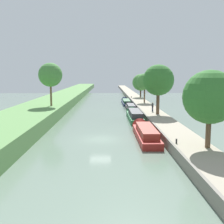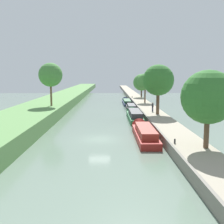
{
  "view_description": "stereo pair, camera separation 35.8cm",
  "coord_description": "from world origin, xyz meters",
  "px_view_note": "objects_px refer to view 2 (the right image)",
  "views": [
    {
      "loc": [
        0.93,
        -31.9,
        7.67
      ],
      "look_at": [
        1.63,
        16.32,
        1.0
      ],
      "focal_mm": 44.06,
      "sensor_mm": 36.0,
      "label": 1
    },
    {
      "loc": [
        1.29,
        -31.9,
        7.67
      ],
      "look_at": [
        1.63,
        16.32,
        1.0
      ],
      "focal_mm": 44.06,
      "sensor_mm": 36.0,
      "label": 2
    }
  ],
  "objects_px": {
    "person_walking": "(153,107)",
    "narrowboat_black": "(131,107)",
    "mooring_bollard_near": "(175,141)",
    "mooring_bollard_far": "(132,97)",
    "narrowboat_red": "(144,132)",
    "narrowboat_green": "(134,115)",
    "narrowboat_navy": "(127,102)"
  },
  "relations": [
    {
      "from": "narrowboat_green",
      "to": "narrowboat_navy",
      "type": "bearing_deg",
      "value": 89.58
    },
    {
      "from": "person_walking",
      "to": "narrowboat_black",
      "type": "bearing_deg",
      "value": 104.78
    },
    {
      "from": "narrowboat_navy",
      "to": "person_walking",
      "type": "height_order",
      "value": "person_walking"
    },
    {
      "from": "narrowboat_black",
      "to": "person_walking",
      "type": "distance_m",
      "value": 11.84
    },
    {
      "from": "narrowboat_red",
      "to": "narrowboat_green",
      "type": "xyz_separation_m",
      "value": [
        0.03,
        13.84,
        0.04
      ]
    },
    {
      "from": "narrowboat_black",
      "to": "narrowboat_red",
      "type": "bearing_deg",
      "value": -90.9
    },
    {
      "from": "mooring_bollard_near",
      "to": "narrowboat_red",
      "type": "bearing_deg",
      "value": 106.46
    },
    {
      "from": "narrowboat_red",
      "to": "narrowboat_black",
      "type": "bearing_deg",
      "value": 89.1
    },
    {
      "from": "narrowboat_red",
      "to": "narrowboat_navy",
      "type": "relative_size",
      "value": 0.92
    },
    {
      "from": "narrowboat_black",
      "to": "mooring_bollard_far",
      "type": "bearing_deg",
      "value": 84.56
    },
    {
      "from": "person_walking",
      "to": "narrowboat_red",
      "type": "bearing_deg",
      "value": -102.31
    },
    {
      "from": "narrowboat_black",
      "to": "mooring_bollard_far",
      "type": "relative_size",
      "value": 23.47
    },
    {
      "from": "mooring_bollard_near",
      "to": "mooring_bollard_far",
      "type": "distance_m",
      "value": 51.39
    },
    {
      "from": "narrowboat_red",
      "to": "narrowboat_green",
      "type": "height_order",
      "value": "narrowboat_green"
    },
    {
      "from": "narrowboat_red",
      "to": "mooring_bollard_far",
      "type": "relative_size",
      "value": 26.77
    },
    {
      "from": "person_walking",
      "to": "mooring_bollard_far",
      "type": "height_order",
      "value": "person_walking"
    },
    {
      "from": "narrowboat_green",
      "to": "person_walking",
      "type": "height_order",
      "value": "person_walking"
    },
    {
      "from": "narrowboat_green",
      "to": "narrowboat_navy",
      "type": "height_order",
      "value": "narrowboat_green"
    },
    {
      "from": "narrowboat_green",
      "to": "narrowboat_black",
      "type": "xyz_separation_m",
      "value": [
        0.39,
        13.2,
        -0.18
      ]
    },
    {
      "from": "mooring_bollard_far",
      "to": "narrowboat_green",
      "type": "bearing_deg",
      "value": -93.83
    },
    {
      "from": "narrowboat_black",
      "to": "person_walking",
      "type": "bearing_deg",
      "value": -75.22
    },
    {
      "from": "narrowboat_red",
      "to": "person_walking",
      "type": "bearing_deg",
      "value": 77.69
    },
    {
      "from": "narrowboat_navy",
      "to": "mooring_bollard_near",
      "type": "bearing_deg",
      "value": -87.69
    },
    {
      "from": "narrowboat_red",
      "to": "mooring_bollard_near",
      "type": "relative_size",
      "value": 26.77
    },
    {
      "from": "mooring_bollard_far",
      "to": "person_walking",
      "type": "bearing_deg",
      "value": -87.31
    },
    {
      "from": "narrowboat_red",
      "to": "narrowboat_navy",
      "type": "distance_m",
      "value": 39.08
    },
    {
      "from": "narrowboat_black",
      "to": "narrowboat_navy",
      "type": "bearing_deg",
      "value": 90.98
    },
    {
      "from": "narrowboat_red",
      "to": "mooring_bollard_far",
      "type": "bearing_deg",
      "value": 87.32
    },
    {
      "from": "narrowboat_black",
      "to": "person_walking",
      "type": "height_order",
      "value": "person_walking"
    },
    {
      "from": "narrowboat_green",
      "to": "person_walking",
      "type": "bearing_deg",
      "value": 28.47
    },
    {
      "from": "narrowboat_green",
      "to": "narrowboat_red",
      "type": "bearing_deg",
      "value": -90.13
    },
    {
      "from": "narrowboat_green",
      "to": "narrowboat_black",
      "type": "height_order",
      "value": "narrowboat_green"
    }
  ]
}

